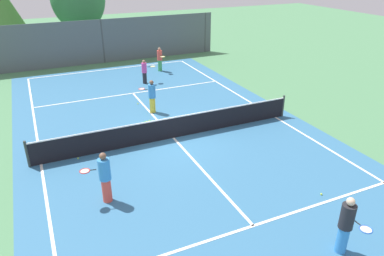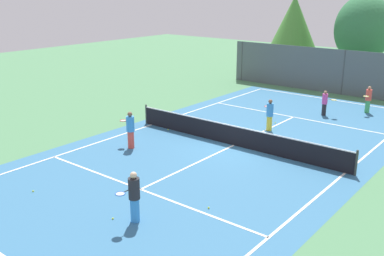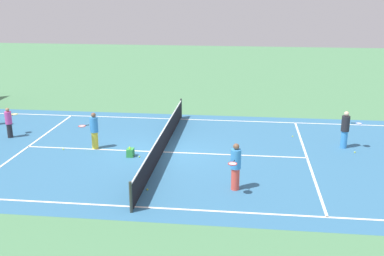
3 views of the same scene
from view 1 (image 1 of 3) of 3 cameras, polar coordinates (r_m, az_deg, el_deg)
ground_plane at (r=16.06m, az=-2.96°, el=-1.56°), size 80.00×80.00×0.00m
court_surface at (r=16.06m, az=-2.96°, el=-1.55°), size 13.00×25.00×0.01m
tennis_net at (r=15.84m, az=-3.00°, el=0.09°), size 11.90×0.10×1.10m
perimeter_fence at (r=28.42m, az=-13.88°, el=13.09°), size 18.00×0.12×3.20m
player_0 at (r=25.72m, az=-5.09°, el=10.77°), size 0.36×0.92×1.65m
player_1 at (r=10.59m, az=23.06°, el=-13.86°), size 0.37×0.94×1.75m
player_2 at (r=18.53m, az=-6.34°, el=5.04°), size 0.81×0.84×1.71m
player_3 at (r=23.15m, az=-7.48°, el=8.84°), size 0.90×0.37×1.51m
player_4 at (r=11.93m, az=-13.56°, el=-7.49°), size 0.96×0.48×1.79m
ball_crate at (r=16.90m, az=-6.89°, el=0.39°), size 0.37×0.29×0.43m
tennis_ball_0 at (r=13.10m, az=19.69°, el=-9.78°), size 0.07×0.07×0.07m
tennis_ball_1 at (r=16.58m, az=-6.67°, el=-0.69°), size 0.07×0.07×0.07m
tennis_ball_3 at (r=15.08m, az=-17.49°, el=-4.56°), size 0.07×0.07×0.07m
tennis_ball_4 at (r=19.98m, az=-8.52°, el=3.83°), size 0.07×0.07×0.07m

